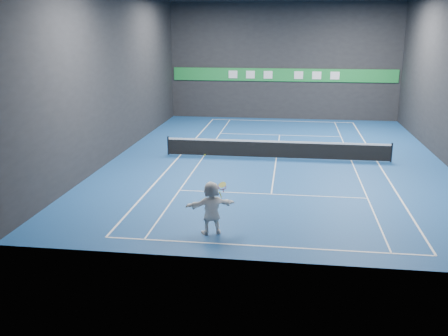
# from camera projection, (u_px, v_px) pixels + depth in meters

# --- Properties ---
(ground) EXTENTS (26.00, 26.00, 0.00)m
(ground) POSITION_uv_depth(u_px,v_px,m) (276.00, 158.00, 27.95)
(ground) COLOR navy
(ground) RESTS_ON ground
(wall_back) EXTENTS (18.00, 0.10, 9.00)m
(wall_back) POSITION_uv_depth(u_px,v_px,m) (284.00, 62.00, 39.15)
(wall_back) COLOR black
(wall_back) RESTS_ON ground
(wall_front) EXTENTS (18.00, 0.10, 9.00)m
(wall_front) POSITION_uv_depth(u_px,v_px,m) (265.00, 118.00, 14.33)
(wall_front) COLOR black
(wall_front) RESTS_ON ground
(wall_left) EXTENTS (0.10, 26.00, 9.00)m
(wall_left) POSITION_uv_depth(u_px,v_px,m) (117.00, 75.00, 27.91)
(wall_left) COLOR black
(wall_left) RESTS_ON ground
(baseline_near) EXTENTS (10.98, 0.08, 0.01)m
(baseline_near) POSITION_uv_depth(u_px,v_px,m) (264.00, 246.00, 16.60)
(baseline_near) COLOR white
(baseline_near) RESTS_ON ground
(baseline_far) EXTENTS (10.98, 0.08, 0.01)m
(baseline_far) POSITION_uv_depth(u_px,v_px,m) (282.00, 121.00, 39.30)
(baseline_far) COLOR white
(baseline_far) RESTS_ON ground
(sideline_doubles_left) EXTENTS (0.08, 23.78, 0.01)m
(sideline_doubles_left) POSITION_uv_depth(u_px,v_px,m) (181.00, 155.00, 28.66)
(sideline_doubles_left) COLOR white
(sideline_doubles_left) RESTS_ON ground
(sideline_doubles_right) EXTENTS (0.08, 23.78, 0.01)m
(sideline_doubles_right) POSITION_uv_depth(u_px,v_px,m) (377.00, 162.00, 27.23)
(sideline_doubles_right) COLOR white
(sideline_doubles_right) RESTS_ON ground
(sideline_singles_left) EXTENTS (0.06, 23.78, 0.01)m
(sideline_singles_left) POSITION_uv_depth(u_px,v_px,m) (204.00, 156.00, 28.48)
(sideline_singles_left) COLOR white
(sideline_singles_left) RESTS_ON ground
(sideline_singles_right) EXTENTS (0.06, 23.78, 0.01)m
(sideline_singles_right) POSITION_uv_depth(u_px,v_px,m) (351.00, 161.00, 27.41)
(sideline_singles_right) COLOR white
(sideline_singles_right) RESTS_ON ground
(service_line_near) EXTENTS (8.23, 0.06, 0.01)m
(service_line_near) POSITION_uv_depth(u_px,v_px,m) (271.00, 194.00, 21.84)
(service_line_near) COLOR white
(service_line_near) RESTS_ON ground
(service_line_far) EXTENTS (8.23, 0.06, 0.01)m
(service_line_far) POSITION_uv_depth(u_px,v_px,m) (280.00, 135.00, 34.06)
(service_line_far) COLOR white
(service_line_far) RESTS_ON ground
(center_service_line) EXTENTS (0.06, 12.80, 0.01)m
(center_service_line) POSITION_uv_depth(u_px,v_px,m) (276.00, 158.00, 27.95)
(center_service_line) COLOR white
(center_service_line) RESTS_ON ground
(player) EXTENTS (1.86, 1.20, 1.92)m
(player) POSITION_uv_depth(u_px,v_px,m) (211.00, 208.00, 17.40)
(player) COLOR white
(player) RESTS_ON ground
(tennis_ball) EXTENTS (0.07, 0.07, 0.07)m
(tennis_ball) POSITION_uv_depth(u_px,v_px,m) (205.00, 155.00, 16.99)
(tennis_ball) COLOR #B5DC24
(tennis_ball) RESTS_ON player
(tennis_net) EXTENTS (12.50, 0.10, 1.07)m
(tennis_net) POSITION_uv_depth(u_px,v_px,m) (277.00, 149.00, 27.80)
(tennis_net) COLOR black
(tennis_net) RESTS_ON ground
(sponsor_banner) EXTENTS (17.64, 0.11, 1.00)m
(sponsor_banner) POSITION_uv_depth(u_px,v_px,m) (283.00, 75.00, 39.36)
(sponsor_banner) COLOR #1D8537
(sponsor_banner) RESTS_ON wall_back
(tennis_racket) EXTENTS (0.43, 0.39, 0.59)m
(tennis_racket) POSITION_uv_depth(u_px,v_px,m) (222.00, 188.00, 17.20)
(tennis_racket) COLOR #B41C13
(tennis_racket) RESTS_ON player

